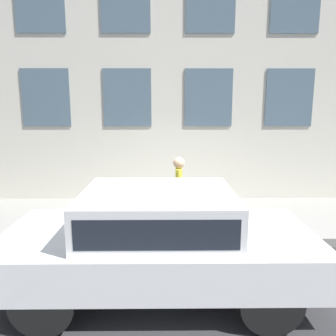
# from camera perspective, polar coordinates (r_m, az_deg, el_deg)

# --- Properties ---
(ground_plane) EXTENTS (80.00, 80.00, 0.00)m
(ground_plane) POSITION_cam_1_polar(r_m,az_deg,el_deg) (6.39, 0.24, -13.76)
(ground_plane) COLOR #2D2D30
(sidewalk) EXTENTS (2.81, 60.00, 0.17)m
(sidewalk) POSITION_cam_1_polar(r_m,az_deg,el_deg) (7.66, 0.09, -8.81)
(sidewalk) COLOR gray
(sidewalk) RESTS_ON ground_plane
(building_facade) EXTENTS (0.33, 40.00, 9.84)m
(building_facade) POSITION_cam_1_polar(r_m,az_deg,el_deg) (9.07, -0.02, 25.23)
(building_facade) COLOR beige
(building_facade) RESTS_ON ground_plane
(fire_hydrant) EXTENTS (0.37, 0.47, 0.72)m
(fire_hydrant) POSITION_cam_1_polar(r_m,az_deg,el_deg) (6.77, -1.89, -7.44)
(fire_hydrant) COLOR #2D7260
(fire_hydrant) RESTS_ON sidewalk
(person) EXTENTS (0.35, 0.23, 1.45)m
(person) POSITION_cam_1_polar(r_m,az_deg,el_deg) (6.77, 1.87, -2.96)
(person) COLOR #726651
(person) RESTS_ON sidewalk
(parked_car_white_near) EXTENTS (1.95, 4.30, 1.50)m
(parked_car_white_near) POSITION_cam_1_polar(r_m,az_deg,el_deg) (4.69, -1.69, -11.77)
(parked_car_white_near) COLOR black
(parked_car_white_near) RESTS_ON ground_plane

